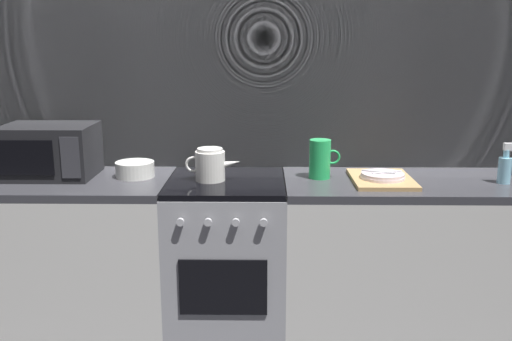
% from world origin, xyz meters
% --- Properties ---
extents(ground_plane, '(8.00, 8.00, 0.00)m').
position_xyz_m(ground_plane, '(0.00, 0.00, 0.00)').
color(ground_plane, '#2D2D33').
extents(back_wall, '(3.60, 0.05, 2.40)m').
position_xyz_m(back_wall, '(0.00, 0.32, 1.20)').
color(back_wall, gray).
rests_on(back_wall, ground_plane).
extents(counter_left, '(1.20, 0.60, 0.90)m').
position_xyz_m(counter_left, '(-0.90, 0.00, 0.45)').
color(counter_left, silver).
rests_on(counter_left, ground_plane).
extents(stove_unit, '(0.60, 0.63, 0.90)m').
position_xyz_m(stove_unit, '(-0.00, -0.00, 0.45)').
color(stove_unit, '#9E9EA3').
rests_on(stove_unit, ground_plane).
extents(counter_right, '(1.20, 0.60, 0.90)m').
position_xyz_m(counter_right, '(0.90, 0.00, 0.45)').
color(counter_right, silver).
rests_on(counter_right, ground_plane).
extents(microwave, '(0.46, 0.35, 0.27)m').
position_xyz_m(microwave, '(-0.92, 0.07, 1.04)').
color(microwave, black).
rests_on(microwave, counter_left).
extents(kettle, '(0.28, 0.15, 0.17)m').
position_xyz_m(kettle, '(-0.08, -0.01, 0.98)').
color(kettle, white).
rests_on(kettle, stove_unit).
extents(mixing_bowl, '(0.20, 0.20, 0.08)m').
position_xyz_m(mixing_bowl, '(-0.48, 0.06, 0.94)').
color(mixing_bowl, silver).
rests_on(mixing_bowl, counter_left).
extents(pitcher, '(0.16, 0.11, 0.20)m').
position_xyz_m(pitcher, '(0.48, 0.05, 1.00)').
color(pitcher, green).
rests_on(pitcher, counter_right).
extents(dish_pile, '(0.30, 0.40, 0.06)m').
position_xyz_m(dish_pile, '(0.79, -0.02, 0.92)').
color(dish_pile, tan).
rests_on(dish_pile, counter_right).
extents(spray_bottle, '(0.08, 0.06, 0.20)m').
position_xyz_m(spray_bottle, '(1.39, -0.04, 0.98)').
color(spray_bottle, '#8CCCE5').
rests_on(spray_bottle, counter_right).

